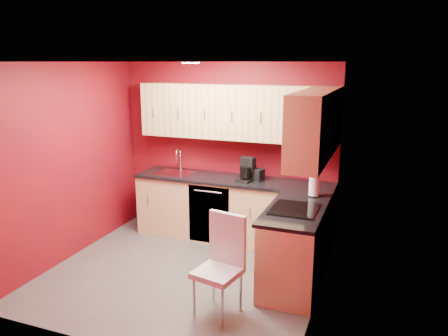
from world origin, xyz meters
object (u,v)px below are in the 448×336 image
Objects in this scene: dining_chair at (218,267)px; microwave at (308,143)px; napkin_holder at (258,175)px; paper_towel at (314,184)px; sink at (175,170)px; coffee_maker at (245,170)px.

microwave is at bearing 62.43° from dining_chair.
paper_towel is (0.85, -0.45, 0.07)m from napkin_holder.
microwave is 2.43m from sink.
coffee_maker is 1.10× the size of paper_towel.
sink is 2.37m from dining_chair.
paper_towel is (-0.00, 0.58, -0.60)m from microwave.
microwave is 2.60× the size of paper_towel.
napkin_holder is 0.55× the size of paper_towel.
sink is at bearing -178.87° from napkin_holder.
sink reaches higher than dining_chair.
paper_towel is at bearing -27.84° from napkin_holder.
sink reaches higher than paper_towel.
napkin_holder is at bearing 129.49° from microwave.
paper_towel is at bearing 90.13° from microwave.
sink is 3.25× the size of napkin_holder.
napkin_holder is (0.14, 0.09, -0.08)m from coffee_maker.
sink is 1.62× the size of coffee_maker.
paper_towel is at bearing 75.73° from dining_chair.
dining_chair is (-0.69, -0.86, -1.15)m from microwave.
microwave reaches higher than coffee_maker.
sink is (-2.09, 1.00, -0.72)m from microwave.
paper_towel is (2.09, -0.42, 0.11)m from sink.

